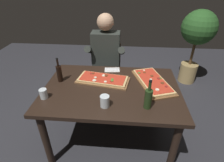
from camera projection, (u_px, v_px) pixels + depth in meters
ground_plane at (112, 136)px, 2.22m from camera, size 6.40×6.40×0.00m
dining_table at (112, 95)px, 1.89m from camera, size 1.40×0.96×0.74m
pizza_rectangular_front at (103, 79)px, 1.94m from camera, size 0.60×0.35×0.05m
pizza_rectangular_left at (153, 82)px, 1.90m from camera, size 0.45×0.64×0.05m
wine_bottle_dark at (59, 73)px, 1.90m from camera, size 0.06×0.06×0.27m
oil_bottle_amber at (148, 98)px, 1.52m from camera, size 0.07×0.07×0.28m
tumbler_near_camera at (44, 94)px, 1.67m from camera, size 0.07×0.07×0.09m
tumbler_far_side at (105, 101)px, 1.56m from camera, size 0.08×0.08×0.11m
napkin_cutlery_set at (112, 70)px, 2.16m from camera, size 0.19×0.13×0.01m
diner_chair at (107, 70)px, 2.71m from camera, size 0.44×0.44×0.87m
seated_diner at (106, 58)px, 2.47m from camera, size 0.53×0.41×1.33m
potted_plant_corner at (197, 35)px, 2.92m from camera, size 0.56×0.56×1.28m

